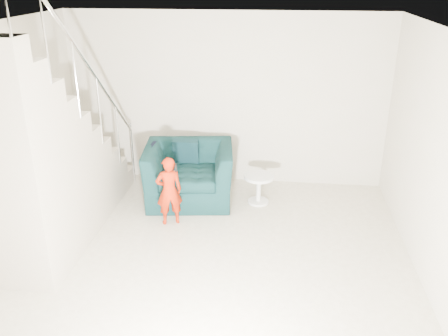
{
  "coord_description": "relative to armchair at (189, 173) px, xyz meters",
  "views": [
    {
      "loc": [
        0.81,
        -4.46,
        3.25
      ],
      "look_at": [
        0.15,
        1.2,
        0.85
      ],
      "focal_mm": 38.0,
      "sensor_mm": 36.0,
      "label": 1
    }
  ],
  "objects": [
    {
      "name": "floor",
      "position": [
        0.47,
        -1.95,
        -0.42
      ],
      "size": [
        5.5,
        5.5,
        0.0
      ],
      "primitive_type": "plane",
      "color": "tan",
      "rests_on": "ground"
    },
    {
      "name": "ceiling",
      "position": [
        0.47,
        -1.95,
        2.28
      ],
      "size": [
        5.5,
        5.5,
        0.0
      ],
      "primitive_type": "plane",
      "rotation": [
        3.14,
        0.0,
        0.0
      ],
      "color": "silver",
      "rests_on": "back_wall"
    },
    {
      "name": "back_wall",
      "position": [
        0.47,
        0.8,
        0.93
      ],
      "size": [
        5.0,
        0.0,
        5.0
      ],
      "primitive_type": "plane",
      "rotation": [
        1.57,
        0.0,
        0.0
      ],
      "color": "#ACA58C",
      "rests_on": "floor"
    },
    {
      "name": "right_wall",
      "position": [
        2.97,
        -1.95,
        0.93
      ],
      "size": [
        0.0,
        5.5,
        5.5
      ],
      "primitive_type": "plane",
      "rotation": [
        1.57,
        0.0,
        -1.57
      ],
      "color": "#ACA58C",
      "rests_on": "floor"
    },
    {
      "name": "armchair",
      "position": [
        0.0,
        0.0,
        0.0
      ],
      "size": [
        1.42,
        1.28,
        0.84
      ],
      "primitive_type": "imported",
      "rotation": [
        0.0,
        0.0,
        0.13
      ],
      "color": "black",
      "rests_on": "floor"
    },
    {
      "name": "toddler",
      "position": [
        -0.13,
        -0.77,
        0.07
      ],
      "size": [
        0.41,
        0.34,
        0.97
      ],
      "primitive_type": "imported",
      "rotation": [
        0.0,
        0.0,
        3.51
      ],
      "color": "#911504",
      "rests_on": "floor"
    },
    {
      "name": "side_table",
      "position": [
        1.05,
        -0.01,
        -0.12
      ],
      "size": [
        0.45,
        0.45,
        0.45
      ],
      "color": "silver",
      "rests_on": "floor"
    },
    {
      "name": "staircase",
      "position": [
        -1.53,
        -1.4,
        0.53
      ],
      "size": [
        1.02,
        3.03,
        3.62
      ],
      "color": "#ADA089",
      "rests_on": "floor"
    },
    {
      "name": "cushion",
      "position": [
        -0.09,
        0.29,
        0.24
      ],
      "size": [
        0.4,
        0.19,
        0.39
      ],
      "primitive_type": "cube",
      "rotation": [
        0.21,
        0.0,
        0.0
      ],
      "color": "black",
      "rests_on": "armchair"
    },
    {
      "name": "throw",
      "position": [
        -0.56,
        -0.06,
        0.11
      ],
      "size": [
        0.06,
        0.55,
        0.62
      ],
      "primitive_type": "cube",
      "color": "black",
      "rests_on": "armchair"
    },
    {
      "name": "phone",
      "position": [
        -0.01,
        -0.81,
        0.43
      ],
      "size": [
        0.03,
        0.05,
        0.1
      ],
      "primitive_type": "cube",
      "rotation": [
        0.0,
        0.0,
        0.12
      ],
      "color": "black",
      "rests_on": "toddler"
    }
  ]
}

